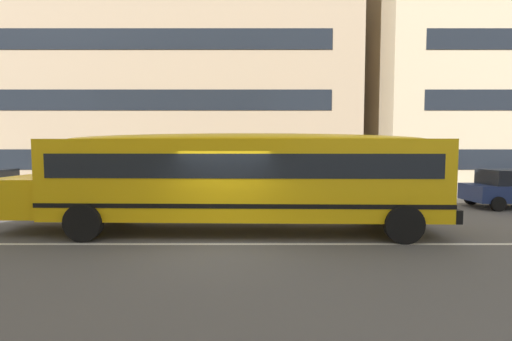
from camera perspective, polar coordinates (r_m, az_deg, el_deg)
The scene contains 7 objects.
ground_plane at distance 9.84m, azimuth -5.28°, elevation -11.61°, with size 400.00×400.00×0.00m, color #54514F.
sidewalk_far at distance 18.11m, azimuth -2.84°, elevation -4.47°, with size 120.00×3.00×0.01m, color gray.
lane_centreline at distance 9.84m, azimuth -5.28°, elevation -11.60°, with size 110.00×0.16×0.01m, color silver.
school_bus at distance 11.00m, azimuth -3.26°, elevation -0.47°, with size 13.57×3.41×3.02m.
parked_car_dark_blue_past_driveway at distance 18.89m, azimuth 35.69°, elevation -2.28°, with size 3.96×1.99×1.64m.
apartment_block_far_left at distance 27.69m, azimuth -11.39°, elevation 18.90°, with size 21.93×13.73×19.70m.
apartment_block_far_centre at distance 30.98m, azimuth 35.51°, elevation 10.61°, with size 20.62×11.45×13.30m.
Camera 1 is at (0.88, -9.45, 2.62)m, focal length 25.10 mm.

